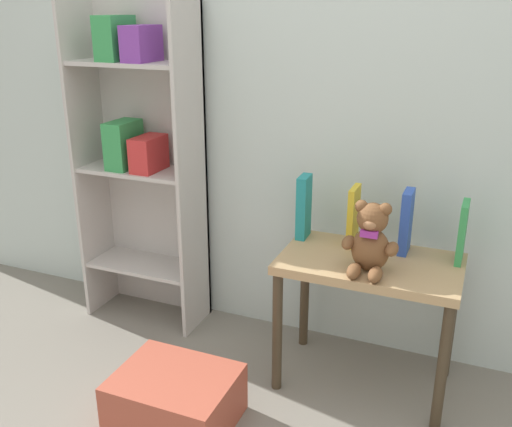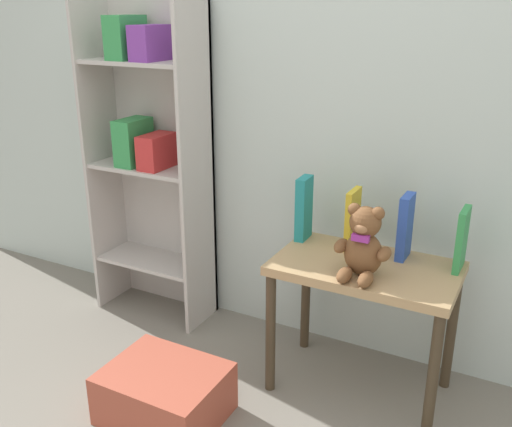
{
  "view_description": "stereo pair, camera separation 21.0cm",
  "coord_description": "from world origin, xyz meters",
  "px_view_note": "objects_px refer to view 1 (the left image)",
  "views": [
    {
      "loc": [
        0.56,
        -0.8,
        1.47
      ],
      "look_at": [
        -0.29,
        1.26,
        0.66
      ],
      "focal_mm": 40.0,
      "sensor_mm": 36.0,
      "label": 1
    },
    {
      "loc": [
        0.75,
        -0.71,
        1.47
      ],
      "look_at": [
        -0.29,
        1.26,
        0.66
      ],
      "focal_mm": 40.0,
      "sensor_mm": 36.0,
      "label": 2
    }
  ],
  "objects_px": {
    "book_standing_teal": "(304,207)",
    "book_standing_green": "(462,232)",
    "book_standing_yellow": "(353,216)",
    "storage_bin": "(175,399)",
    "bookshelf_side": "(142,150)",
    "teddy_bear": "(370,241)",
    "book_standing_blue": "(406,222)",
    "display_table": "(369,280)"
  },
  "relations": [
    {
      "from": "display_table",
      "to": "storage_bin",
      "type": "height_order",
      "value": "display_table"
    },
    {
      "from": "bookshelf_side",
      "to": "storage_bin",
      "type": "xyz_separation_m",
      "value": [
        0.53,
        -0.68,
        -0.74
      ]
    },
    {
      "from": "teddy_bear",
      "to": "storage_bin",
      "type": "bearing_deg",
      "value": -145.87
    },
    {
      "from": "bookshelf_side",
      "to": "storage_bin",
      "type": "relative_size",
      "value": 3.47
    },
    {
      "from": "book_standing_yellow",
      "to": "storage_bin",
      "type": "relative_size",
      "value": 0.56
    },
    {
      "from": "book_standing_teal",
      "to": "book_standing_green",
      "type": "relative_size",
      "value": 1.13
    },
    {
      "from": "bookshelf_side",
      "to": "storage_bin",
      "type": "bearing_deg",
      "value": -52.04
    },
    {
      "from": "display_table",
      "to": "book_standing_teal",
      "type": "relative_size",
      "value": 2.58
    },
    {
      "from": "teddy_bear",
      "to": "book_standing_teal",
      "type": "height_order",
      "value": "teddy_bear"
    },
    {
      "from": "display_table",
      "to": "storage_bin",
      "type": "xyz_separation_m",
      "value": [
        -0.59,
        -0.51,
        -0.37
      ]
    },
    {
      "from": "book_standing_blue",
      "to": "bookshelf_side",
      "type": "bearing_deg",
      "value": 177.59
    },
    {
      "from": "book_standing_blue",
      "to": "storage_bin",
      "type": "relative_size",
      "value": 0.58
    },
    {
      "from": "book_standing_yellow",
      "to": "bookshelf_side",
      "type": "bearing_deg",
      "value": 177.09
    },
    {
      "from": "bookshelf_side",
      "to": "book_standing_teal",
      "type": "bearing_deg",
      "value": -3.59
    },
    {
      "from": "bookshelf_side",
      "to": "book_standing_green",
      "type": "xyz_separation_m",
      "value": [
        1.44,
        -0.05,
        -0.17
      ]
    },
    {
      "from": "teddy_bear",
      "to": "book_standing_green",
      "type": "bearing_deg",
      "value": 36.51
    },
    {
      "from": "book_standing_blue",
      "to": "book_standing_teal",
      "type": "bearing_deg",
      "value": -179.66
    },
    {
      "from": "book_standing_teal",
      "to": "book_standing_blue",
      "type": "height_order",
      "value": "book_standing_teal"
    },
    {
      "from": "display_table",
      "to": "book_standing_blue",
      "type": "distance_m",
      "value": 0.27
    },
    {
      "from": "book_standing_yellow",
      "to": "book_standing_blue",
      "type": "bearing_deg",
      "value": 0.05
    },
    {
      "from": "book_standing_teal",
      "to": "book_standing_yellow",
      "type": "relative_size",
      "value": 1.1
    },
    {
      "from": "teddy_bear",
      "to": "book_standing_teal",
      "type": "xyz_separation_m",
      "value": [
        -0.33,
        0.22,
        0.01
      ]
    },
    {
      "from": "teddy_bear",
      "to": "book_standing_teal",
      "type": "relative_size",
      "value": 1.0
    },
    {
      "from": "book_standing_teal",
      "to": "book_standing_blue",
      "type": "xyz_separation_m",
      "value": [
        0.42,
        0.0,
        -0.01
      ]
    },
    {
      "from": "bookshelf_side",
      "to": "storage_bin",
      "type": "height_order",
      "value": "bookshelf_side"
    },
    {
      "from": "book_standing_teal",
      "to": "bookshelf_side",
      "type": "bearing_deg",
      "value": 174.3
    },
    {
      "from": "book_standing_yellow",
      "to": "book_standing_green",
      "type": "bearing_deg",
      "value": -0.99
    },
    {
      "from": "display_table",
      "to": "teddy_bear",
      "type": "distance_m",
      "value": 0.23
    },
    {
      "from": "book_standing_teal",
      "to": "storage_bin",
      "type": "xyz_separation_m",
      "value": [
        -0.28,
        -0.63,
        -0.59
      ]
    },
    {
      "from": "bookshelf_side",
      "to": "book_standing_teal",
      "type": "relative_size",
      "value": 5.66
    },
    {
      "from": "bookshelf_side",
      "to": "book_standing_blue",
      "type": "xyz_separation_m",
      "value": [
        1.23,
        -0.05,
        -0.16
      ]
    },
    {
      "from": "teddy_bear",
      "to": "book_standing_blue",
      "type": "distance_m",
      "value": 0.25
    },
    {
      "from": "book_standing_yellow",
      "to": "storage_bin",
      "type": "xyz_separation_m",
      "value": [
        -0.49,
        -0.64,
        -0.57
      ]
    },
    {
      "from": "book_standing_yellow",
      "to": "book_standing_green",
      "type": "distance_m",
      "value": 0.42
    },
    {
      "from": "book_standing_yellow",
      "to": "book_standing_green",
      "type": "xyz_separation_m",
      "value": [
        0.42,
        -0.01,
        -0.0
      ]
    },
    {
      "from": "book_standing_yellow",
      "to": "storage_bin",
      "type": "bearing_deg",
      "value": -127.55
    },
    {
      "from": "book_standing_green",
      "to": "storage_bin",
      "type": "height_order",
      "value": "book_standing_green"
    },
    {
      "from": "teddy_bear",
      "to": "book_standing_green",
      "type": "distance_m",
      "value": 0.37
    },
    {
      "from": "bookshelf_side",
      "to": "book_standing_yellow",
      "type": "height_order",
      "value": "bookshelf_side"
    },
    {
      "from": "bookshelf_side",
      "to": "storage_bin",
      "type": "distance_m",
      "value": 1.14
    },
    {
      "from": "bookshelf_side",
      "to": "display_table",
      "type": "bearing_deg",
      "value": -8.8
    },
    {
      "from": "storage_bin",
      "to": "book_standing_green",
      "type": "bearing_deg",
      "value": 34.94
    }
  ]
}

